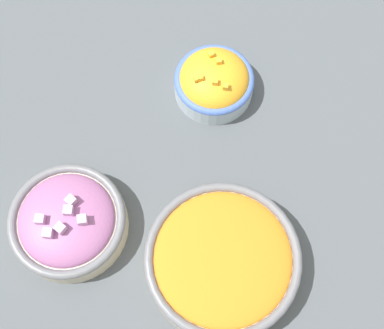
{
  "coord_description": "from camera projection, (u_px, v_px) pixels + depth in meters",
  "views": [
    {
      "loc": [
        0.19,
        0.17,
        0.71
      ],
      "look_at": [
        0.0,
        0.0,
        0.03
      ],
      "focal_mm": 50.0,
      "sensor_mm": 36.0,
      "label": 1
    }
  ],
  "objects": [
    {
      "name": "bowl_red_onion",
      "position": [
        68.0,
        221.0,
        0.7
      ],
      "size": [
        0.15,
        0.15,
        0.07
      ],
      "color": "beige",
      "rests_on": "ground_plane"
    },
    {
      "name": "ground_plane",
      "position": [
        192.0,
        172.0,
        0.75
      ],
      "size": [
        3.0,
        3.0,
        0.0
      ],
      "primitive_type": "plane",
      "color": "#4C5156"
    },
    {
      "name": "bowl_squash",
      "position": [
        214.0,
        82.0,
        0.77
      ],
      "size": [
        0.12,
        0.12,
        0.07
      ],
      "color": "#B2C1CC",
      "rests_on": "ground_plane"
    },
    {
      "name": "bowl_carrots",
      "position": [
        222.0,
        260.0,
        0.68
      ],
      "size": [
        0.2,
        0.2,
        0.06
      ],
      "color": "beige",
      "rests_on": "ground_plane"
    }
  ]
}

